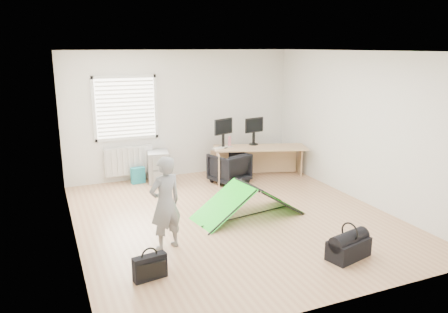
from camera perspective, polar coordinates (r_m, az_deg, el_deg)
name	(u,v)px	position (r m, az deg, el deg)	size (l,w,h in m)	color
ground	(233,217)	(7.37, 1.23, -7.89)	(5.50, 5.50, 0.00)	tan
back_wall	(182,114)	(9.51, -5.56, 5.55)	(5.00, 0.02, 2.70)	silver
window	(126,108)	(9.16, -12.73, 6.20)	(1.20, 0.06, 1.20)	silver
radiator	(129,161)	(9.33, -12.32, -0.53)	(1.00, 0.12, 0.60)	silver
desk	(260,162)	(9.46, 4.70, -0.74)	(1.98, 0.63, 0.67)	tan
filing_cabinet	(158,166)	(9.24, -8.58, -1.30)	(0.42, 0.56, 0.65)	#979A9C
monitor_left	(223,137)	(9.25, -0.12, 2.56)	(0.48, 0.10, 0.46)	black
monitor_right	(254,135)	(9.55, 3.90, 2.84)	(0.46, 0.10, 0.44)	black
keyboard	(223,147)	(9.27, -0.15, 1.20)	(0.45, 0.15, 0.02)	beige
thermos	(230,141)	(9.35, 0.73, 1.98)	(0.06, 0.06, 0.23)	#AF6267
office_chair	(229,168)	(9.05, 0.69, -1.49)	(0.68, 0.70, 0.64)	black
person	(165,203)	(6.10, -7.67, -6.09)	(0.49, 0.32, 1.34)	gray
kite	(248,200)	(7.31, 3.20, -5.75)	(1.80, 0.79, 0.56)	#14D916
storage_crate	(277,161)	(10.27, 6.90, -0.65)	(0.56, 0.39, 0.31)	silver
tote_bag	(138,175)	(9.24, -11.18, -2.43)	(0.28, 0.12, 0.34)	teal
laptop_bag	(150,267)	(5.56, -9.65, -14.07)	(0.42, 0.13, 0.31)	black
white_box	(208,216)	(7.26, -2.16, -7.82)	(0.10, 0.10, 0.10)	silver
duffel_bag	(348,249)	(6.22, 15.94, -11.50)	(0.61, 0.31, 0.26)	black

